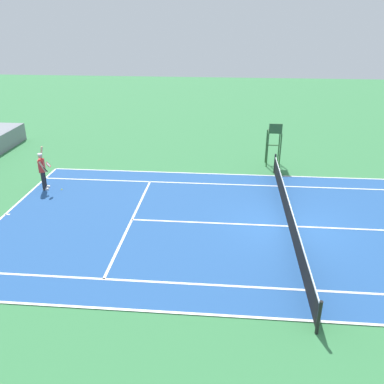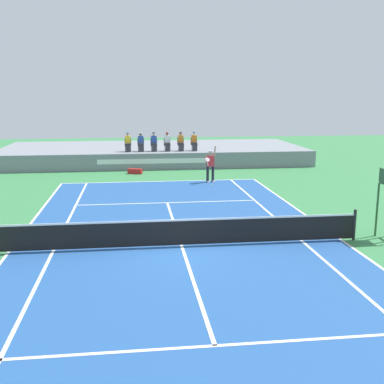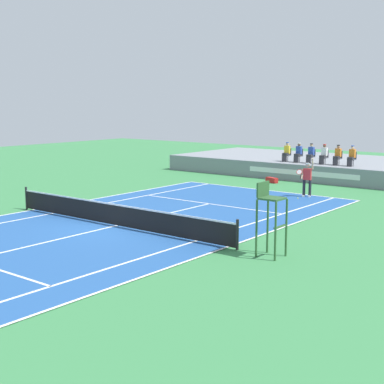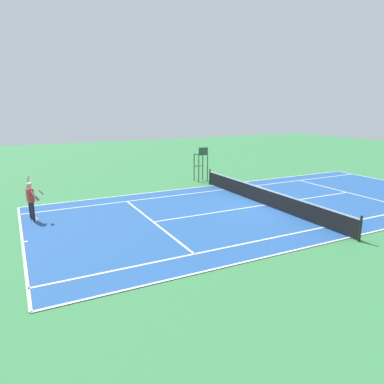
# 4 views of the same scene
# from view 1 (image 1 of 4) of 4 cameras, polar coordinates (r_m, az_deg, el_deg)

# --- Properties ---
(ground_plane) EXTENTS (80.00, 80.00, 0.00)m
(ground_plane) POSITION_cam_1_polar(r_m,az_deg,el_deg) (16.86, 13.35, -4.75)
(ground_plane) COLOR #387F47
(court) EXTENTS (11.08, 23.88, 0.03)m
(court) POSITION_cam_1_polar(r_m,az_deg,el_deg) (16.86, 13.35, -4.72)
(court) COLOR #235193
(court) RESTS_ON ground
(net) EXTENTS (11.98, 0.10, 1.07)m
(net) POSITION_cam_1_polar(r_m,az_deg,el_deg) (16.62, 13.52, -3.18)
(net) COLOR black
(net) RESTS_ON ground
(tennis_player) EXTENTS (0.74, 0.76, 2.08)m
(tennis_player) POSITION_cam_1_polar(r_m,az_deg,el_deg) (20.71, -20.24, 2.92)
(tennis_player) COLOR #232328
(tennis_player) RESTS_ON ground
(tennis_ball) EXTENTS (0.07, 0.07, 0.07)m
(tennis_ball) POSITION_cam_1_polar(r_m,az_deg,el_deg) (20.65, -17.80, 0.33)
(tennis_ball) COLOR #D1E533
(tennis_ball) RESTS_ON ground
(umpire_chair) EXTENTS (0.77, 0.77, 2.44)m
(umpire_chair) POSITION_cam_1_polar(r_m,az_deg,el_deg) (22.90, 11.46, 7.39)
(umpire_chair) COLOR #2D562D
(umpire_chair) RESTS_ON ground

